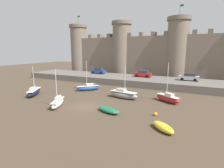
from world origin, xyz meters
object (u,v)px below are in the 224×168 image
Objects in this scene: sailboat_near_channel_left at (168,98)px; sailboat_midflat_left at (58,103)px; rowboat_midflat_right at (163,127)px; mooring_buoy_near_channel at (155,114)px; sailboat_near_channel_right at (88,88)px; car_quay_west at (189,77)px; mooring_buoy_off_centre at (76,87)px; car_quay_centre_east at (99,71)px; rowboat_foreground_right at (108,110)px; car_quay_centre_west at (143,74)px; sailboat_midflat_centre at (34,92)px; sailboat_foreground_centre at (123,94)px.

sailboat_midflat_left is at bearing -145.50° from sailboat_near_channel_left.
rowboat_midflat_right reaches higher than mooring_buoy_near_channel.
sailboat_near_channel_right is 1.44× the size of car_quay_west.
mooring_buoy_off_centre is 0.10× the size of car_quay_centre_east.
mooring_buoy_near_channel is (5.74, 1.57, -0.12)m from rowboat_foreground_right.
car_quay_centre_west is (5.33, 23.63, 1.69)m from sailboat_midflat_left.
mooring_buoy_near_channel is 0.11× the size of car_quay_west.
rowboat_foreground_right reaches higher than mooring_buoy_near_channel.
car_quay_west is (17.74, 12.60, 1.69)m from sailboat_near_channel_right.
car_quay_west is (15.83, 23.02, 1.69)m from sailboat_midflat_left.
sailboat_midflat_left is at bearing -171.83° from rowboat_foreground_right.
sailboat_near_channel_left is (-1.32, 10.46, 0.24)m from rowboat_midflat_right.
sailboat_near_channel_left reaches higher than car_quay_west.
sailboat_midflat_centre is at bearing 179.41° from mooring_buoy_near_channel.
sailboat_near_channel_right reaches higher than rowboat_midflat_right.
mooring_buoy_near_channel is 30.17m from car_quay_centre_east.
rowboat_foreground_right is at bearing 8.17° from sailboat_midflat_left.
rowboat_midflat_right is 4.05m from mooring_buoy_near_channel.
sailboat_near_channel_right is 15.16m from car_quay_centre_west.
sailboat_midflat_centre is 1.75× the size of rowboat_midflat_right.
mooring_buoy_off_centre is (-13.72, 10.53, -0.16)m from rowboat_foreground_right.
sailboat_near_channel_left is (22.15, 6.52, 0.00)m from sailboat_midflat_centre.
sailboat_midflat_left is 13.67m from mooring_buoy_near_channel.
rowboat_midflat_right is 26.57m from car_quay_centre_west.
car_quay_centre_west is at bearing 61.28° from sailboat_near_channel_right.
mooring_buoy_off_centre is 0.10× the size of car_quay_centre_west.
car_quay_west is at bearing -2.60° from car_quay_centre_east.
car_quay_west is (2.13, 13.60, 1.65)m from sailboat_near_channel_left.
sailboat_near_channel_right is 17.16m from mooring_buoy_near_channel.
sailboat_near_channel_right is at bearing 135.81° from rowboat_foreground_right.
car_quay_west reaches higher than rowboat_midflat_right.
sailboat_midflat_left reaches higher than car_quay_centre_east.
car_quay_centre_east is (-13.07, 0.46, 0.00)m from car_quay_centre_west.
sailboat_midflat_centre is 12.82× the size of mooring_buoy_off_centre.
sailboat_midflat_centre is at bearing -163.59° from sailboat_near_channel_left.
sailboat_midflat_centre is (-6.54, -7.52, 0.04)m from sailboat_near_channel_right.
sailboat_midflat_centre is at bearing 170.48° from rowboat_midflat_right.
car_quay_centre_west is at bearing 111.45° from rowboat_midflat_right.
sailboat_near_channel_right reaches higher than mooring_buoy_off_centre.
sailboat_foreground_centre is (8.56, -2.09, 0.08)m from sailboat_near_channel_right.
sailboat_near_channel_right is 1.99× the size of rowboat_midflat_right.
sailboat_midflat_left reaches higher than mooring_buoy_off_centre.
sailboat_near_channel_right reaches higher than car_quay_centre_east.
sailboat_foreground_centre is at bearing -85.09° from car_quay_centre_west.
sailboat_foreground_centre reaches higher than car_quay_centre_west.
car_quay_west is (8.16, 21.91, 1.92)m from rowboat_foreground_right.
car_quay_centre_west reaches higher than mooring_buoy_near_channel.
rowboat_midflat_right is 7.66m from rowboat_foreground_right.
mooring_buoy_near_channel is at bearing -68.93° from car_quay_centre_west.
sailboat_midflat_left is at bearing -168.74° from mooring_buoy_near_channel.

